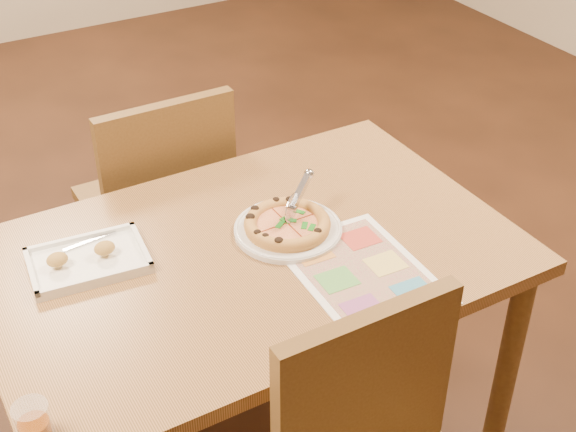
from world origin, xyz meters
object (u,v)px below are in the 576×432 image
dining_table (250,277)px  glass_tumbler (34,425)px  pizza (287,224)px  menu (362,272)px  appetizer_tray (87,261)px  chair_far (162,189)px  pizza_cutter (298,196)px  plate (288,230)px

dining_table → glass_tumbler: size_ratio=15.25×
pizza → menu: bearing=-72.7°
menu → dining_table: bearing=131.8°
dining_table → menu: bearing=-48.2°
appetizer_tray → glass_tumbler: size_ratio=3.47×
chair_far → glass_tumbler: (-0.62, -0.93, 0.19)m
appetizer_tray → glass_tumbler: bearing=-118.3°
pizza_cutter → appetizer_tray: (-0.53, 0.10, -0.07)m
dining_table → menu: 0.30m
pizza → chair_far: bearing=101.5°
dining_table → glass_tumbler: 0.71m
glass_tumbler → appetizer_tray: bearing=61.7°
pizza_cutter → appetizer_tray: size_ratio=0.43×
chair_far → pizza_cutter: size_ratio=3.67×
chair_far → plate: bearing=101.8°
dining_table → glass_tumbler: (-0.62, -0.32, 0.12)m
pizza_cutter → menu: (0.03, -0.26, -0.08)m
appetizer_tray → menu: bearing=-32.5°
dining_table → menu: menu is taller
plate → glass_tumbler: bearing=-155.1°
plate → chair_far: bearing=101.8°
pizza_cutter → glass_tumbler: (-0.78, -0.37, -0.04)m
pizza → pizza_cutter: bearing=28.9°
pizza → glass_tumbler: glass_tumbler is taller
pizza_cutter → menu: bearing=-119.9°
glass_tumbler → plate: bearing=24.9°
chair_far → pizza_cutter: 0.63m
menu → chair_far: bearing=103.2°
pizza → glass_tumbler: size_ratio=2.60×
pizza → appetizer_tray: appetizer_tray is taller
dining_table → glass_tumbler: glass_tumbler is taller
dining_table → pizza: 0.16m
appetizer_tray → chair_far: bearing=51.6°
plate → menu: size_ratio=0.68×
appetizer_tray → menu: appetizer_tray is taller
glass_tumbler → menu: (0.81, 0.11, -0.03)m
pizza → appetizer_tray: size_ratio=0.75×
menu → glass_tumbler: bearing=-172.2°
plate → menu: plate is taller
pizza → appetizer_tray: 0.50m
pizza_cutter → appetizer_tray: bearing=133.7°
chair_far → plate: chair_far is taller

